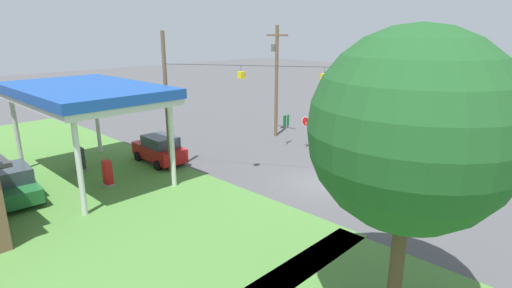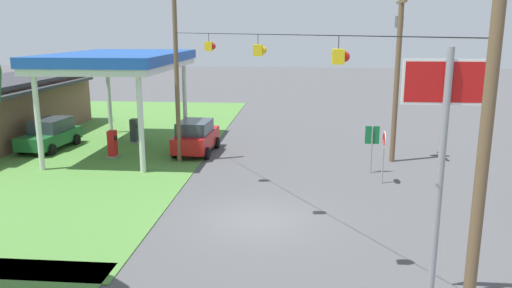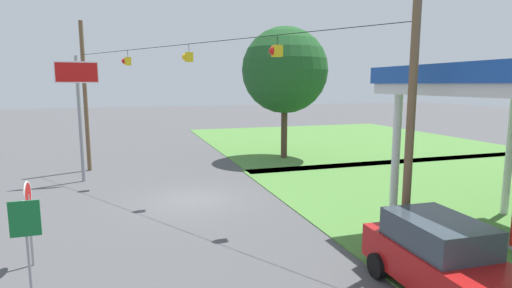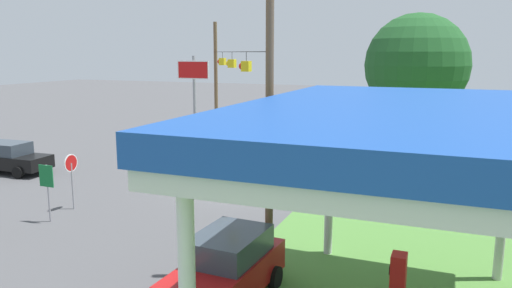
# 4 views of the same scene
# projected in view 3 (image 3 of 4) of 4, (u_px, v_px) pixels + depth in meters

# --- Properties ---
(ground_plane) EXTENTS (160.00, 160.00, 0.00)m
(ground_plane) POSITION_uv_depth(u_px,v_px,m) (193.00, 200.00, 18.12)
(ground_plane) COLOR #4C4C4F
(grass_verge_opposite_corner) EXTENTS (24.00, 24.00, 0.04)m
(grass_verge_opposite_corner) POSITION_uv_depth(u_px,v_px,m) (334.00, 139.00, 38.01)
(grass_verge_opposite_corner) COLOR #4C7F38
(grass_verge_opposite_corner) RESTS_ON ground
(car_at_pumps_front) EXTENTS (4.45, 2.26, 1.95)m
(car_at_pumps_front) POSITION_uv_depth(u_px,v_px,m) (441.00, 259.00, 9.70)
(car_at_pumps_front) COLOR #AD1414
(car_at_pumps_front) RESTS_ON ground
(stop_sign_roadside) EXTENTS (0.80, 0.08, 2.50)m
(stop_sign_roadside) POSITION_uv_depth(u_px,v_px,m) (28.00, 205.00, 11.30)
(stop_sign_roadside) COLOR #99999E
(stop_sign_roadside) RESTS_ON ground
(stop_sign_overhead) EXTENTS (0.22, 2.15, 6.67)m
(stop_sign_overhead) POSITION_uv_depth(u_px,v_px,m) (78.00, 93.00, 20.85)
(stop_sign_overhead) COLOR gray
(stop_sign_overhead) RESTS_ON ground
(route_sign) EXTENTS (0.10, 0.70, 2.40)m
(route_sign) POSITION_uv_depth(u_px,v_px,m) (26.00, 228.00, 9.77)
(route_sign) COLOR gray
(route_sign) RESTS_ON ground
(signal_span_gantry) EXTENTS (16.66, 10.24, 8.86)m
(signal_span_gantry) POSITION_uv_depth(u_px,v_px,m) (190.00, 95.00, 17.41)
(signal_span_gantry) COLOR brown
(signal_span_gantry) RESTS_ON ground
(tree_west_verge) EXTENTS (5.91, 5.91, 9.11)m
(tree_west_verge) POSITION_uv_depth(u_px,v_px,m) (285.00, 70.00, 27.47)
(tree_west_verge) COLOR #4C3828
(tree_west_verge) RESTS_ON ground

